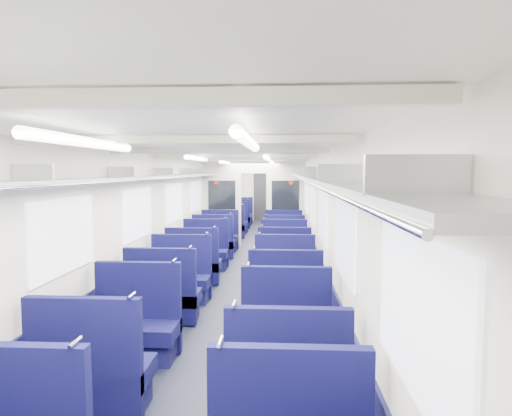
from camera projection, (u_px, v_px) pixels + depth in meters
name	position (u px, v px, depth m)	size (l,w,h in m)	color
floor	(245.00, 267.00, 9.69)	(2.80, 18.00, 0.01)	black
ceiling	(245.00, 157.00, 9.49)	(2.80, 18.00, 0.01)	white
wall_left	(180.00, 212.00, 9.67)	(0.02, 18.00, 2.35)	beige
dado_left	(181.00, 250.00, 9.74)	(0.03, 17.90, 0.70)	#111038
wall_right	(311.00, 213.00, 9.51)	(0.02, 18.00, 2.35)	beige
dado_right	(310.00, 252.00, 9.58)	(0.03, 17.90, 0.70)	#111038
wall_far	(263.00, 193.00, 18.54)	(2.80, 0.02, 2.35)	beige
luggage_rack_left	(188.00, 175.00, 9.59)	(0.36, 17.40, 0.18)	#B2B5BA
luggage_rack_right	(303.00, 175.00, 9.45)	(0.36, 17.40, 0.18)	#B2B5BA
windows	(243.00, 203.00, 9.11)	(2.78, 15.60, 0.75)	white
ceiling_fittings	(244.00, 160.00, 9.24)	(2.70, 16.06, 0.11)	silver
end_door	(263.00, 197.00, 18.50)	(0.75, 0.06, 2.00)	black
bulkhead	(254.00, 201.00, 12.43)	(2.80, 0.10, 2.35)	silver
seat_4	(91.00, 376.00, 3.82)	(0.97, 0.53, 1.08)	#0E0E43
seat_5	(288.00, 391.00, 3.55)	(0.97, 0.53, 1.08)	#0E0E43
seat_6	(135.00, 328.00, 4.97)	(0.97, 0.53, 1.08)	#0E0E43
seat_7	(286.00, 337.00, 4.72)	(0.97, 0.53, 1.08)	#0E0E43
seat_8	(163.00, 299.00, 6.13)	(0.97, 0.53, 1.08)	#0E0E43
seat_9	(285.00, 301.00, 6.00)	(0.97, 0.53, 1.08)	#0E0E43
seat_10	(180.00, 280.00, 7.15)	(0.97, 0.53, 1.08)	#0E0E43
seat_11	(285.00, 280.00, 7.14)	(0.97, 0.53, 1.08)	#0E0E43
seat_12	(194.00, 266.00, 8.24)	(0.97, 0.53, 1.08)	#0E0E43
seat_13	(284.00, 265.00, 8.33)	(0.97, 0.53, 1.08)	#0E0E43
seat_14	(205.00, 253.00, 9.49)	(0.97, 0.53, 1.08)	#0E0E43
seat_15	(284.00, 254.00, 9.40)	(0.97, 0.53, 1.08)	#0E0E43
seat_16	(214.00, 244.00, 10.67)	(0.97, 0.53, 1.08)	#0E0E43
seat_17	(284.00, 245.00, 10.59)	(0.97, 0.53, 1.08)	#0E0E43
seat_18	(220.00, 238.00, 11.67)	(0.97, 0.53, 1.08)	#0E0E43
seat_19	(284.00, 238.00, 11.67)	(0.97, 0.53, 1.08)	#0E0E43
seat_20	(229.00, 227.00, 13.86)	(0.97, 0.53, 1.08)	#0E0E43
seat_21	(283.00, 228.00, 13.67)	(0.97, 0.53, 1.08)	#0E0E43
seat_22	(233.00, 224.00, 14.84)	(0.97, 0.53, 1.08)	#0E0E43
seat_23	(283.00, 224.00, 14.85)	(0.97, 0.53, 1.08)	#0E0E43
seat_24	(237.00, 219.00, 16.19)	(0.97, 0.53, 1.08)	#0E0E43
seat_25	(283.00, 220.00, 16.00)	(0.97, 0.53, 1.08)	#0E0E43
seat_26	(240.00, 216.00, 17.35)	(0.97, 0.53, 1.08)	#0E0E43
seat_27	(283.00, 217.00, 17.11)	(0.97, 0.53, 1.08)	#0E0E43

